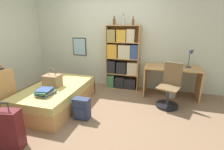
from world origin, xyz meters
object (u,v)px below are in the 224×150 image
at_px(book_stack_on_bed, 45,92).
at_px(bottle_green, 114,21).
at_px(bottle_clear, 133,22).
at_px(waste_bin, 171,92).
at_px(suitcase, 3,129).
at_px(desk_lamp, 191,54).
at_px(backpack, 82,109).
at_px(desk, 172,76).
at_px(handbag, 52,80).
at_px(desk_chair, 169,93).
at_px(bed, 57,96).
at_px(bookcase, 122,60).
at_px(bottle_brown, 123,21).

bearing_deg(book_stack_on_bed, bottle_green, 65.51).
height_order(bottle_clear, waste_bin, bottle_clear).
bearing_deg(suitcase, desk_lamp, 44.16).
relative_size(bottle_clear, desk_lamp, 0.43).
distance_m(bottle_clear, waste_bin, 1.94).
height_order(suitcase, waste_bin, suitcase).
xyz_separation_m(bottle_clear, backpack, (-0.64, -1.73, -1.56)).
bearing_deg(backpack, waste_bin, 42.09).
height_order(bottle_green, desk, bottle_green).
relative_size(bottle_green, backpack, 0.54).
relative_size(handbag, backpack, 1.00).
height_order(book_stack_on_bed, desk, desk).
relative_size(bottle_clear, backpack, 0.49).
height_order(desk_chair, backpack, desk_chair).
distance_m(bed, desk_lamp, 3.17).
bearing_deg(suitcase, desk, 47.70).
bearing_deg(desk_chair, backpack, -148.29).
height_order(bed, waste_bin, bed).
bearing_deg(bookcase, handbag, -130.14).
bearing_deg(book_stack_on_bed, suitcase, -92.84).
xyz_separation_m(bed, bottle_brown, (1.13, 1.42, 1.56)).
bearing_deg(suitcase, bottle_brown, 68.38).
bearing_deg(handbag, bed, 26.91).
xyz_separation_m(bottle_green, desk, (1.49, -0.18, -1.25)).
bearing_deg(handbag, bookcase, 49.86).
bearing_deg(waste_bin, bed, -154.56).
height_order(suitcase, desk, suitcase).
relative_size(bed, bookcase, 1.09).
bearing_deg(handbag, bottle_green, 55.90).
bearing_deg(backpack, desk_lamp, 38.89).
bearing_deg(bottle_green, desk_lamp, -3.48).
relative_size(book_stack_on_bed, bookcase, 0.23).
height_order(bottle_green, desk_lamp, bottle_green).
bearing_deg(suitcase, book_stack_on_bed, 87.16).
bearing_deg(waste_bin, desk_lamp, 19.96).
bearing_deg(bed, bottle_clear, 44.70).
xyz_separation_m(desk, desk_lamp, (0.38, 0.07, 0.53)).
bearing_deg(bookcase, suitcase, -111.87).
distance_m(bed, handbag, 0.36).
xyz_separation_m(handbag, desk_lamp, (2.84, 1.31, 0.47)).
bearing_deg(waste_bin, backpack, -137.91).
xyz_separation_m(book_stack_on_bed, bottle_brown, (1.07, 1.88, 1.27)).
bearing_deg(bookcase, waste_bin, -10.45).
relative_size(book_stack_on_bed, desk_lamp, 0.82).
xyz_separation_m(bed, desk, (2.39, 1.21, 0.30)).
bearing_deg(book_stack_on_bed, desk_lamp, 32.59).
distance_m(bed, bottle_green, 2.27).
xyz_separation_m(bed, waste_bin, (2.41, 1.15, -0.09)).
height_order(handbag, bottle_brown, bottle_brown).
distance_m(bed, suitcase, 1.40).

